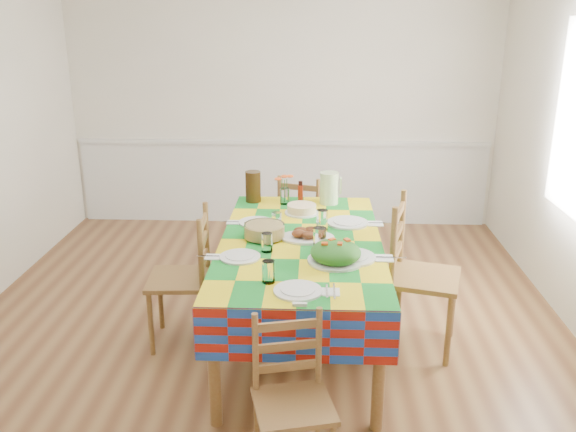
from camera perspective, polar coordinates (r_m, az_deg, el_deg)
The scene contains 22 objects.
room at distance 4.06m, azimuth -2.45°, elevation 6.06°, with size 4.58×5.08×2.78m.
wainscot at distance 6.67m, azimuth -0.52°, elevation 3.44°, with size 4.41×0.06×0.92m.
dining_table at distance 4.11m, azimuth 1.21°, elevation -3.39°, with size 1.08×2.00×0.78m.
setting_near_head at distance 3.37m, azimuth 0.01°, elevation -6.34°, with size 0.43×0.29×0.13m.
setting_left_near at distance 3.82m, azimuth -3.67°, elevation -3.32°, with size 0.47×0.28×0.12m.
setting_left_far at distance 4.35m, azimuth -2.40°, elevation -0.52°, with size 0.46×0.27×0.12m.
setting_right_near at distance 3.83m, azimuth 4.93°, elevation -3.20°, with size 0.58×0.33×0.15m.
setting_right_far at distance 4.35m, azimuth 4.85°, elevation -0.52°, with size 0.56×0.32×0.14m.
meat_platter at distance 4.09m, azimuth 1.81°, elevation -1.76°, with size 0.36×0.26×0.07m.
salad_platter at distance 3.72m, azimuth 4.48°, elevation -3.50°, with size 0.34×0.34×0.14m.
pasta_bowl at distance 4.10m, azimuth -2.22°, elevation -1.42°, with size 0.28×0.28×0.10m.
cake at distance 4.60m, azimuth 1.28°, elevation 0.64°, with size 0.26×0.26×0.07m.
serving_utensils at distance 3.98m, azimuth 3.26°, elevation -2.75°, with size 0.16×0.36×0.01m.
flower_vase at distance 4.81m, azimuth -0.32°, elevation 2.32°, with size 0.15×0.13×0.25m.
hot_sauce at distance 4.87m, azimuth 1.17°, elevation 2.31°, with size 0.04×0.04×0.17m, color #AC260D.
green_pitcher at distance 4.83m, azimuth 3.87°, elevation 2.63°, with size 0.15×0.15×0.25m, color #BADA9A.
tea_pitcher at distance 4.88m, azimuth -3.28°, elevation 2.77°, with size 0.12×0.12×0.25m, color #301E0A.
name_card at distance 3.19m, azimuth 1.11°, elevation -8.27°, with size 0.08×0.02×0.02m, color silver.
chair_near at distance 3.12m, azimuth 0.38°, elevation -16.90°, with size 0.45×0.43×0.85m.
chair_far at distance 5.38m, azimuth 1.40°, elevation -0.77°, with size 0.49×0.48×0.91m.
chair_left at distance 4.29m, azimuth -9.61°, elevation -5.80°, with size 0.44×0.46×0.97m.
chair_right at distance 4.24m, azimuth 12.05°, elevation -5.54°, with size 0.56×0.57×1.06m.
Camera 1 is at (0.35, -3.95, 2.23)m, focal length 38.00 mm.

